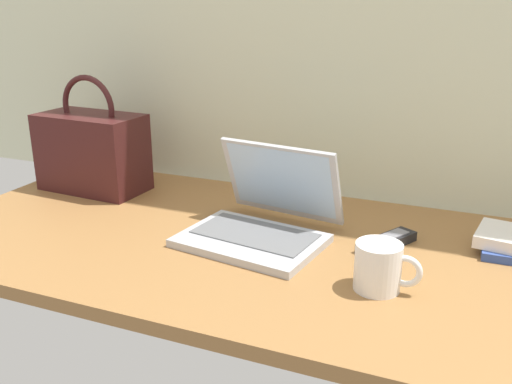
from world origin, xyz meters
TOP-DOWN VIEW (x-y plane):
  - desk at (0.00, 0.00)m, footprint 1.60×0.76m
  - laptop at (-0.00, 0.03)m, footprint 0.34×0.34m
  - coffee_mug at (0.30, -0.12)m, footprint 0.13×0.09m
  - remote_control_near at (0.28, 0.09)m, footprint 0.12×0.16m
  - handbag at (-0.58, 0.17)m, footprint 0.31×0.18m

SIDE VIEW (x-z plane):
  - desk at x=0.00m, z-range 0.00..0.03m
  - remote_control_near at x=0.28m, z-range 0.03..0.05m
  - laptop at x=0.00m, z-range -0.03..0.18m
  - coffee_mug at x=0.30m, z-range 0.03..0.12m
  - handbag at x=-0.58m, z-range -0.02..0.31m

